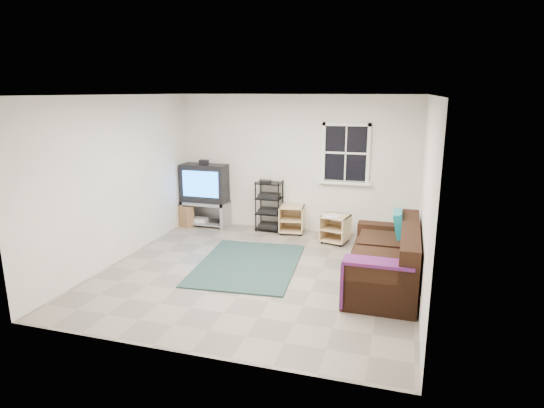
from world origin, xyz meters
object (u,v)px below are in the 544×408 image
(tv_unit, at_px, (205,190))
(av_rack, at_px, (269,209))
(sofa, at_px, (386,262))
(side_table_left, at_px, (292,218))
(side_table_right, at_px, (336,227))

(tv_unit, relative_size, av_rack, 1.36)
(av_rack, relative_size, sofa, 0.48)
(side_table_left, bearing_deg, av_rack, 178.67)
(side_table_right, relative_size, sofa, 0.26)
(av_rack, relative_size, side_table_left, 1.85)
(side_table_left, relative_size, sofa, 0.26)
(sofa, bearing_deg, side_table_right, 120.46)
(sofa, bearing_deg, side_table_left, 133.10)
(tv_unit, xyz_separation_m, sofa, (3.65, -1.95, -0.41))
(side_table_left, height_order, side_table_right, side_table_left)
(side_table_right, bearing_deg, tv_unit, 173.59)
(tv_unit, height_order, side_table_left, tv_unit)
(av_rack, distance_m, sofa, 3.07)
(side_table_right, bearing_deg, sofa, -59.54)
(av_rack, height_order, side_table_right, av_rack)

